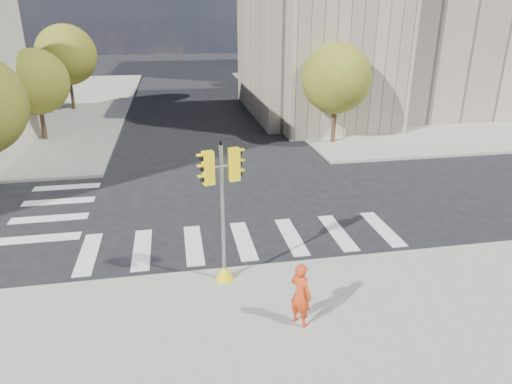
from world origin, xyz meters
TOP-DOWN VIEW (x-y plane):
  - ground at (0.00, 0.00)m, footprint 160.00×160.00m
  - sidewalk_far_right at (20.00, 26.00)m, footprint 28.00×40.00m
  - civic_building at (15.59, 19.12)m, footprint 26.00×16.00m
  - tree_lw_mid at (-10.50, 14.00)m, footprint 4.00×4.00m
  - tree_lw_far at (-10.50, 24.00)m, footprint 4.80×4.80m
  - tree_re_near at (7.50, 10.00)m, footprint 4.20×4.20m
  - tree_re_mid at (7.50, 22.00)m, footprint 4.60×4.60m
  - tree_re_far at (7.50, 34.00)m, footprint 4.00×4.00m
  - lamp_near at (8.00, 14.00)m, footprint 0.35×0.18m
  - lamp_far at (8.00, 28.00)m, footprint 0.35×0.18m
  - traffic_signal at (-1.10, -4.67)m, footprint 1.08×0.56m
  - photographer at (0.58, -7.13)m, footprint 0.72×0.77m

SIDE VIEW (x-z plane):
  - ground at x=0.00m, z-range 0.00..0.00m
  - sidewalk_far_right at x=20.00m, z-range 0.00..0.15m
  - photographer at x=0.58m, z-range 0.15..1.92m
  - traffic_signal at x=-1.10m, z-range -0.19..4.15m
  - tree_lw_mid at x=-10.50m, z-range 0.88..6.65m
  - tree_re_far at x=7.50m, z-range 0.93..6.80m
  - tree_re_near at x=7.50m, z-range 0.97..7.13m
  - tree_re_mid at x=7.50m, z-range 1.02..7.68m
  - tree_lw_far at x=-10.50m, z-range 1.07..8.01m
  - lamp_near at x=8.00m, z-range 0.52..8.63m
  - lamp_far at x=8.00m, z-range 0.52..8.63m
  - civic_building at x=15.59m, z-range -2.43..16.96m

